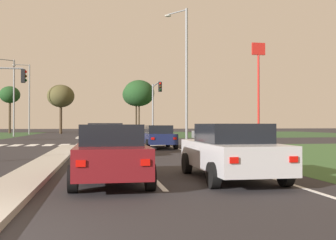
# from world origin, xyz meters

# --- Properties ---
(ground_plane) EXTENTS (200.00, 200.00, 0.00)m
(ground_plane) POSITION_xyz_m (0.00, 30.00, 0.00)
(ground_plane) COLOR #282628
(grass_verge_far_right) EXTENTS (35.00, 35.00, 0.01)m
(grass_verge_far_right) POSITION_xyz_m (25.50, 54.50, 0.00)
(grass_verge_far_right) COLOR #2D4C28
(grass_verge_far_right) RESTS_ON ground
(median_island_near) EXTENTS (1.20, 22.00, 0.14)m
(median_island_near) POSITION_xyz_m (0.00, 11.00, 0.07)
(median_island_near) COLOR #ADA89E
(median_island_near) RESTS_ON ground
(median_island_far) EXTENTS (1.20, 36.00, 0.14)m
(median_island_far) POSITION_xyz_m (0.00, 55.00, 0.07)
(median_island_far) COLOR #ADA89E
(median_island_far) RESTS_ON ground
(lane_dash_near) EXTENTS (0.14, 2.00, 0.01)m
(lane_dash_near) POSITION_xyz_m (3.50, 4.52, 0.01)
(lane_dash_near) COLOR silver
(lane_dash_near) RESTS_ON ground
(lane_dash_second) EXTENTS (0.14, 2.00, 0.01)m
(lane_dash_second) POSITION_xyz_m (3.50, 10.52, 0.01)
(lane_dash_second) COLOR silver
(lane_dash_second) RESTS_ON ground
(lane_dash_third) EXTENTS (0.14, 2.00, 0.01)m
(lane_dash_third) POSITION_xyz_m (3.50, 16.52, 0.01)
(lane_dash_third) COLOR silver
(lane_dash_third) RESTS_ON ground
(edge_line_right) EXTENTS (0.14, 24.00, 0.01)m
(edge_line_right) POSITION_xyz_m (6.85, 12.00, 0.01)
(edge_line_right) COLOR silver
(edge_line_right) RESTS_ON ground
(stop_bar_near) EXTENTS (6.40, 0.50, 0.01)m
(stop_bar_near) POSITION_xyz_m (3.80, 23.00, 0.01)
(stop_bar_near) COLOR silver
(stop_bar_near) RESTS_ON ground
(crosswalk_bar_third) EXTENTS (0.70, 2.80, 0.01)m
(crosswalk_bar_third) POSITION_xyz_m (-4.10, 24.80, 0.01)
(crosswalk_bar_third) COLOR silver
(crosswalk_bar_third) RESTS_ON ground
(crosswalk_bar_fourth) EXTENTS (0.70, 2.80, 0.01)m
(crosswalk_bar_fourth) POSITION_xyz_m (-2.95, 24.80, 0.01)
(crosswalk_bar_fourth) COLOR silver
(crosswalk_bar_fourth) RESTS_ON ground
(crosswalk_bar_fifth) EXTENTS (0.70, 2.80, 0.01)m
(crosswalk_bar_fifth) POSITION_xyz_m (-1.80, 24.80, 0.01)
(crosswalk_bar_fifth) COLOR silver
(crosswalk_bar_fifth) RESTS_ON ground
(crosswalk_bar_sixth) EXTENTS (0.70, 2.80, 0.01)m
(crosswalk_bar_sixth) POSITION_xyz_m (-0.65, 24.80, 0.01)
(crosswalk_bar_sixth) COLOR silver
(crosswalk_bar_sixth) RESTS_ON ground
(crosswalk_bar_seventh) EXTENTS (0.70, 2.80, 0.01)m
(crosswalk_bar_seventh) POSITION_xyz_m (0.50, 24.80, 0.01)
(crosswalk_bar_seventh) COLOR silver
(crosswalk_bar_seventh) RESTS_ON ground
(crosswalk_bar_eighth) EXTENTS (0.70, 2.80, 0.01)m
(crosswalk_bar_eighth) POSITION_xyz_m (1.65, 24.80, 0.01)
(crosswalk_bar_eighth) COLOR silver
(crosswalk_bar_eighth) RESTS_ON ground
(car_white_near) EXTENTS (2.08, 4.59, 1.60)m
(car_white_near) POSITION_xyz_m (2.24, 14.65, 0.82)
(car_white_near) COLOR silver
(car_white_near) RESTS_ON ground
(car_silver_second) EXTENTS (2.08, 4.62, 1.56)m
(car_silver_second) POSITION_xyz_m (5.62, 5.19, 0.80)
(car_silver_second) COLOR #B7B7BC
(car_silver_second) RESTS_ON ground
(car_grey_third) EXTENTS (4.31, 2.10, 1.47)m
(car_grey_third) POSITION_xyz_m (12.48, 28.88, 0.76)
(car_grey_third) COLOR slate
(car_grey_third) RESTS_ON ground
(car_navy_fourth) EXTENTS (1.97, 4.53, 1.48)m
(car_navy_fourth) POSITION_xyz_m (5.72, 19.72, 0.76)
(car_navy_fourth) COLOR #161E47
(car_navy_fourth) RESTS_ON ground
(car_maroon_fifth) EXTENTS (1.98, 4.59, 1.54)m
(car_maroon_fifth) POSITION_xyz_m (2.28, 5.15, 0.79)
(car_maroon_fifth) COLOR maroon
(car_maroon_fifth) RESTS_ON ground
(traffic_signal_far_right) EXTENTS (0.32, 5.55, 5.90)m
(traffic_signal_far_right) POSITION_xyz_m (7.60, 34.61, 4.10)
(traffic_signal_far_right) COLOR gray
(traffic_signal_far_right) RESTS_ON ground
(street_lamp_second) EXTENTS (1.61, 1.88, 10.80)m
(street_lamp_second) POSITION_xyz_m (8.65, 25.11, 5.96)
(street_lamp_second) COLOR gray
(street_lamp_second) RESTS_ON ground
(street_lamp_third) EXTENTS (2.10, 1.33, 9.66)m
(street_lamp_third) POSITION_xyz_m (-8.92, 46.25, 5.38)
(street_lamp_third) COLOR gray
(street_lamp_third) RESTS_ON ground
(street_lamp_fourth) EXTENTS (2.52, 0.72, 10.71)m
(street_lamp_fourth) POSITION_xyz_m (-8.94, 57.07, 5.93)
(street_lamp_fourth) COLOR gray
(street_lamp_fourth) RESTS_ON ground
(fastfood_pole_sign) EXTENTS (1.80, 0.40, 12.37)m
(fastfood_pole_sign) POSITION_xyz_m (22.68, 43.61, 8.96)
(fastfood_pole_sign) COLOR red
(fastfood_pole_sign) RESTS_ON ground
(treeline_second) EXTENTS (3.38, 3.38, 8.02)m
(treeline_second) POSITION_xyz_m (-13.21, 64.52, 6.50)
(treeline_second) COLOR #423323
(treeline_second) RESTS_ON ground
(treeline_third) EXTENTS (4.34, 4.34, 8.00)m
(treeline_third) POSITION_xyz_m (-4.39, 60.24, 6.10)
(treeline_third) COLOR #423323
(treeline_third) RESTS_ON ground
(treeline_fourth) EXTENTS (5.17, 5.17, 8.97)m
(treeline_fourth) POSITION_xyz_m (8.36, 59.95, 6.76)
(treeline_fourth) COLOR #423323
(treeline_fourth) RESTS_ON ground
(treeline_fifth) EXTENTS (4.86, 4.86, 8.89)m
(treeline_fifth) POSITION_xyz_m (8.24, 63.74, 6.80)
(treeline_fifth) COLOR #423323
(treeline_fifth) RESTS_ON ground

